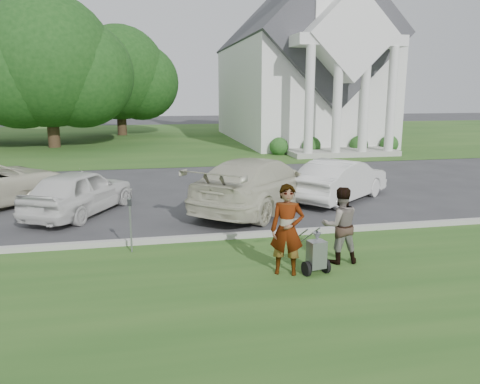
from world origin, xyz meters
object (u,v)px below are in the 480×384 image
object	(u,v)px
person_right	(340,226)
parking_meter_near	(130,219)
tree_left	(48,67)
car_b	(80,192)
car_d	(341,180)
striping_cart	(316,255)
person_left	(287,231)
church	(298,58)
car_c	(259,184)
tree_back	(119,77)

from	to	relation	value
person_right	parking_meter_near	distance (m)	4.67
tree_left	car_b	bearing A→B (deg)	-77.88
car_d	car_b	bearing A→B (deg)	52.30
striping_cart	person_left	size ratio (longest dim) A/B	0.59
church	car_c	distance (m)	21.79
striping_cart	person_right	xyz separation A→B (m)	(0.72, 0.54, 0.42)
striping_cart	person_left	world-z (taller)	person_left
car_c	striping_cart	bearing A→B (deg)	130.34
church	car_b	bearing A→B (deg)	-124.25
tree_left	car_b	world-z (taller)	tree_left
person_left	parking_meter_near	xyz separation A→B (m)	(-3.11, 1.94, -0.11)
person_right	car_d	bearing A→B (deg)	-110.10
striping_cart	car_c	distance (m)	5.46
person_left	car_d	size ratio (longest dim) A/B	0.43
tree_back	parking_meter_near	size ratio (longest dim) A/B	7.46
tree_left	car_b	xyz separation A→B (m)	(3.90, -18.14, -4.41)
tree_back	parking_meter_near	world-z (taller)	tree_back
striping_cart	person_left	distance (m)	0.78
church	striping_cart	world-z (taller)	church
person_left	person_right	bearing A→B (deg)	37.47
church	tree_left	xyz separation A→B (m)	(-17.01, -1.13, -0.83)
tree_back	person_right	size ratio (longest dim) A/B	5.80
tree_back	person_left	bearing A→B (deg)	-81.81
car_d	parking_meter_near	bearing A→B (deg)	81.46
striping_cart	tree_back	bearing A→B (deg)	88.50
parking_meter_near	tree_back	bearing A→B (deg)	92.83
person_left	parking_meter_near	size ratio (longest dim) A/B	1.43
tree_left	parking_meter_near	bearing A→B (deg)	-75.98
church	tree_back	world-z (taller)	church
car_c	car_d	world-z (taller)	car_c
parking_meter_near	car_d	xyz separation A→B (m)	(6.83, 4.01, -0.11)
striping_cart	person_right	size ratio (longest dim) A/B	0.65
striping_cart	car_c	world-z (taller)	car_c
tree_left	person_left	world-z (taller)	tree_left
tree_left	car_c	distance (m)	21.24
person_left	parking_meter_near	bearing A→B (deg)	168.38
striping_cart	person_left	xyz separation A→B (m)	(-0.58, 0.14, 0.51)
car_d	tree_left	bearing A→B (deg)	-4.48
church	striping_cart	size ratio (longest dim) A/B	22.22
striping_cart	car_b	xyz separation A→B (m)	(-5.28, 5.91, 0.28)
church	parking_meter_near	size ratio (longest dim) A/B	18.71
tree_back	car_d	world-z (taller)	tree_back
car_d	person_right	bearing A→B (deg)	117.49
tree_left	parking_meter_near	world-z (taller)	tree_left
church	person_left	size ratio (longest dim) A/B	13.10
tree_back	car_c	world-z (taller)	tree_back
church	person_left	xyz separation A→B (m)	(-8.42, -25.03, -5.02)
car_d	person_left	bearing A→B (deg)	109.04
parking_meter_near	car_c	distance (m)	5.10
person_left	car_b	xyz separation A→B (m)	(-4.70, 5.77, -0.22)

